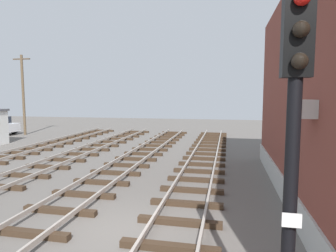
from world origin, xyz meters
The scene contains 5 objects.
ground_plane centered at (0.00, 0.00, 0.00)m, with size 80.00×80.00×0.00m, color #605B56.
track_near_building centered at (1.38, 0.00, 0.13)m, with size 2.50×44.20×0.32m.
track_centre centered at (-2.53, 0.00, 0.13)m, with size 2.50×44.20×0.32m.
signal_mast centered at (3.53, -3.45, 3.21)m, with size 0.36×0.40×5.09m.
utility_pole_far centered at (-16.67, 17.48, 4.03)m, with size 1.80×0.24×7.67m.
Camera 1 is at (2.71, -7.37, 3.77)m, focal length 31.18 mm.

